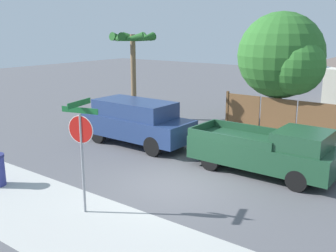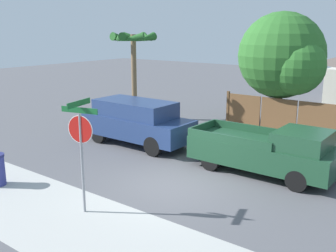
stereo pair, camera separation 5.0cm
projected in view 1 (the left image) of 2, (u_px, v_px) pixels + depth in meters
ground_plane at (173, 185)px, 12.57m from camera, size 80.00×80.00×0.00m
sidewalk_strip at (87, 229)px, 9.78m from camera, size 36.00×3.20×0.01m
oak_tree at (284, 58)px, 19.28m from camera, size 4.47×4.26×5.72m
palm_tree at (133, 45)px, 20.85m from camera, size 2.34×2.54×4.70m
red_suv at (136, 121)px, 16.77m from camera, size 4.97×1.90×1.91m
orange_pickup at (268, 151)px, 13.35m from camera, size 4.96×1.91×1.70m
stop_sign at (81, 137)px, 10.23m from camera, size 1.06×0.96×3.09m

